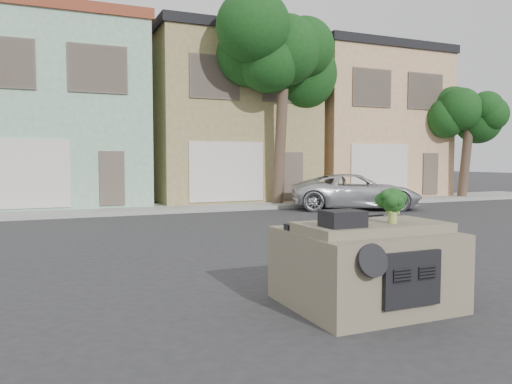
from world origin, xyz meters
TOP-DOWN VIEW (x-y plane):
  - ground_plane at (0.00, 0.00)m, footprint 120.00×120.00m
  - sidewalk at (0.00, 10.50)m, footprint 40.00×3.00m
  - townhouse_mint at (-3.50, 14.50)m, footprint 7.20×8.20m
  - townhouse_tan at (4.00, 14.50)m, footprint 7.20×8.20m
  - townhouse_beige at (11.50, 14.50)m, footprint 7.20×8.20m
  - silver_pickup at (7.31, 7.81)m, footprint 5.47×4.12m
  - tree_near at (5.00, 9.80)m, footprint 4.40×4.00m
  - tree_far at (15.00, 9.80)m, footprint 3.20×3.00m
  - car_dashboard at (0.00, -3.00)m, footprint 2.00×1.80m
  - instrument_hump at (-0.58, -3.35)m, footprint 0.48×0.38m
  - wiper_arm at (0.28, -2.62)m, footprint 0.69×0.15m
  - broccoli at (0.20, -3.31)m, footprint 0.41×0.41m

SIDE VIEW (x-z plane):
  - ground_plane at x=0.00m, z-range 0.00..0.00m
  - silver_pickup at x=7.31m, z-range -0.69..0.69m
  - sidewalk at x=0.00m, z-range 0.00..0.15m
  - car_dashboard at x=0.00m, z-range 0.00..1.12m
  - wiper_arm at x=0.28m, z-range 1.12..1.14m
  - instrument_hump at x=-0.58m, z-range 1.12..1.32m
  - broccoli at x=0.20m, z-range 1.12..1.58m
  - tree_far at x=15.00m, z-range 0.00..6.00m
  - townhouse_mint at x=-3.50m, z-range 0.00..7.55m
  - townhouse_tan at x=4.00m, z-range 0.00..7.55m
  - townhouse_beige at x=11.50m, z-range 0.00..7.55m
  - tree_near at x=5.00m, z-range 0.00..8.50m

